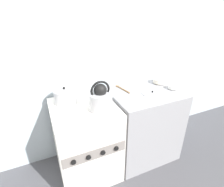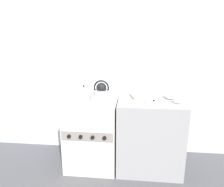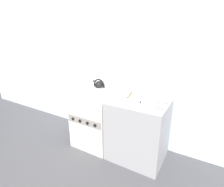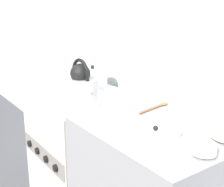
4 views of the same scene
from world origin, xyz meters
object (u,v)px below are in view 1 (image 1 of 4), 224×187
(kettle, at_px, (101,99))
(cooking_pot, at_px, (65,96))
(enamel_bowl, at_px, (159,81))
(small_ceramic_bowl, at_px, (173,87))
(loose_pot_lid, at_px, (152,93))
(stove, at_px, (86,141))

(kettle, distance_m, cooking_pot, 0.38)
(kettle, distance_m, enamel_bowl, 0.87)
(small_ceramic_bowl, relative_size, loose_pot_lid, 0.41)
(small_ceramic_bowl, xyz_separation_m, loose_pot_lid, (-0.27, 0.00, -0.02))
(stove, relative_size, cooking_pot, 3.93)
(enamel_bowl, bearing_deg, stove, -172.71)
(kettle, height_order, loose_pot_lid, kettle)
(kettle, bearing_deg, small_ceramic_bowl, 2.45)
(stove, relative_size, enamel_bowl, 5.95)
(kettle, height_order, cooking_pot, kettle)
(stove, bearing_deg, loose_pot_lid, -5.81)
(loose_pot_lid, bearing_deg, kettle, -176.41)
(stove, xyz_separation_m, loose_pot_lid, (0.74, -0.08, 0.45))
(enamel_bowl, xyz_separation_m, small_ceramic_bowl, (0.03, -0.20, -0.01))
(stove, xyz_separation_m, enamel_bowl, (0.98, 0.13, 0.48))
(cooking_pot, xyz_separation_m, small_ceramic_bowl, (1.15, -0.22, -0.02))
(stove, bearing_deg, small_ceramic_bowl, -4.29)
(cooking_pot, xyz_separation_m, loose_pot_lid, (0.88, -0.22, -0.04))
(enamel_bowl, distance_m, loose_pot_lid, 0.31)
(cooking_pot, relative_size, small_ceramic_bowl, 2.26)
(stove, distance_m, loose_pot_lid, 0.87)
(kettle, bearing_deg, enamel_bowl, 15.89)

